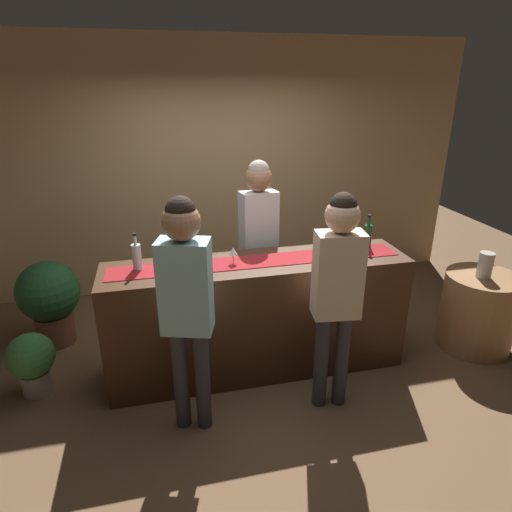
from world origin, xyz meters
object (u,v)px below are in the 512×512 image
Objects in this scene: wine_glass_near_customer at (337,247)px; customer_browsing at (186,294)px; bartender at (258,230)px; customer_sipping at (337,282)px; wine_glass_mid_counter at (233,252)px; potted_plant_small at (32,360)px; wine_bottle_green at (368,235)px; potted_plant_tall at (49,297)px; round_side_table at (478,311)px; vase_on_side_table at (485,265)px; wine_bottle_clear at (137,256)px.

customer_browsing reaches higher than wine_glass_near_customer.
bartender reaches higher than customer_sipping.
wine_glass_mid_counter is 0.26× the size of potted_plant_small.
wine_bottle_green is 3.04m from potted_plant_tall.
wine_bottle_green is 0.41× the size of round_side_table.
wine_bottle_green is 2.10× the size of wine_glass_mid_counter.
customer_sipping is (-0.21, -0.51, -0.06)m from wine_glass_near_customer.
bartender is 2.11m from potted_plant_tall.
vase_on_side_table is at bearing -160.50° from round_side_table.
potted_plant_small is at bearing -179.42° from wine_bottle_green.
wine_glass_near_customer is at bearing -152.35° from wine_bottle_green.
customer_browsing is at bearing -170.69° from round_side_table.
bartender reaches higher than vase_on_side_table.
round_side_table is (1.99, -0.73, -0.73)m from bartender.
wine_bottle_green is (1.98, 0.04, 0.00)m from wine_bottle_clear.
bartender reaches higher than wine_glass_near_customer.
customer_sipping is 7.22× the size of vase_on_side_table.
bartender is (-0.88, 0.49, -0.04)m from wine_bottle_green.
bartender is 1.00× the size of customer_browsing.
wine_bottle_green is 0.42m from wine_glass_near_customer.
wine_glass_near_customer reaches higher than round_side_table.
customer_sipping is 2.04× the size of potted_plant_tall.
wine_bottle_clear is 0.17× the size of customer_browsing.
potted_plant_tall is (-1.22, 1.44, -0.61)m from customer_browsing.
wine_bottle_clear and wine_bottle_green have the same top height.
wine_glass_mid_counter is at bearing 173.23° from wine_glass_near_customer.
potted_plant_tall is (-2.88, 0.75, -0.65)m from wine_bottle_green.
customer_browsing is (-1.08, 0.01, 0.03)m from customer_sipping.
customer_browsing is at bearing -158.77° from wine_glass_near_customer.
round_side_table is at bearing -3.73° from wine_bottle_clear.
potted_plant_small is (-4.00, 0.21, -0.06)m from round_side_table.
potted_plant_tall is at bearing 165.74° from vase_on_side_table.
wine_glass_near_customer is 0.26× the size of potted_plant_small.
customer_browsing is (-0.78, -1.18, 0.00)m from bartender.
wine_glass_near_customer is 1.47m from vase_on_side_table.
wine_bottle_green is 2.10× the size of wine_glass_near_customer.
potted_plant_tall is 1.56× the size of potted_plant_small.
wine_glass_near_customer reaches higher than vase_on_side_table.
round_side_table is at bearing -3.04° from potted_plant_small.
bartender is at bearing 159.91° from round_side_table.
bartender reaches higher than wine_glass_mid_counter.
vase_on_side_table is at bearing -2.34° from wine_glass_near_customer.
wine_glass_mid_counter is (-0.85, 0.10, 0.00)m from wine_glass_near_customer.
potted_plant_tall is (-3.95, 1.00, -0.37)m from vase_on_side_table.
bartender reaches higher than wine_bottle_green.
wine_bottle_clear reaches higher than potted_plant_small.
customer_browsing reaches higher than bartender.
potted_plant_tall is 0.80m from potted_plant_small.
customer_sipping is (0.65, -0.61, -0.06)m from wine_glass_mid_counter.
wine_bottle_clear reaches higher than vase_on_side_table.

